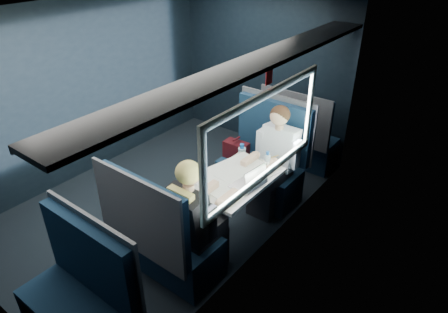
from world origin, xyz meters
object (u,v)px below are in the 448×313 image
Objects in this scene: seat_bay_far at (164,240)px; laptop at (251,182)px; seat_row_back at (81,303)px; cup at (266,165)px; table at (234,184)px; seat_bay_near at (262,164)px; bottle_small at (267,161)px; woman at (194,215)px; man at (275,155)px; seat_row_front at (299,138)px.

seat_bay_far is 3.76× the size of laptop.
cup is (0.35, 2.14, 0.38)m from seat_row_back.
table is 1.82m from seat_row_back.
seat_bay_near is 0.75m from bottle_small.
woman is at bearing -84.55° from table.
seat_bay_near is 1.00× the size of seat_bay_far.
man and woman have the same top height.
bottle_small is (0.35, 2.16, 0.42)m from seat_row_back.
woman is 1.06m from cup.
seat_bay_near is 1.07m from laptop.
seat_bay_far reaches higher than seat_row_front.
laptop is at bearing 76.78° from seat_row_back.
seat_row_back is (-0.18, -1.80, -0.25)m from table.
seat_bay_far is 1.09× the size of seat_row_front.
man reaches higher than seat_row_front.
man is at bearing 84.48° from table.
woman is 13.77× the size of cup.
seat_bay_near reaches higher than table.
cup is at bearing 84.45° from woman.
seat_bay_far is 0.43m from woman.
seat_bay_far is (0.01, -1.74, -0.01)m from seat_bay_near.
laptop is at bearing -77.26° from seat_row_front.
seat_bay_far is at bearing -89.59° from seat_bay_near.
man is 13.77× the size of cup.
seat_row_front is at bearing 89.23° from seat_bay_near.
seat_bay_far is 1.09× the size of seat_row_back.
bottle_small reaches higher than cup.
seat_bay_near and seat_bay_far have the same top height.
seat_row_front is 2.54m from woman.
table is 0.92m from seat_bay_near.
seat_row_back is at bearing -90.00° from seat_row_front.
bottle_small is at bearing -73.09° from man.
laptop is 1.59× the size of bottle_small.
seat_row_front reaches higher than laptop.
laptop is (0.16, -0.73, 0.09)m from man.
man is (0.25, 1.57, 0.30)m from seat_bay_far.
seat_bay_near is at bearing 125.77° from bottle_small.
seat_row_front is 1.17m from man.
seat_row_front reaches higher than cup.
laptop is 0.39m from cup.
seat_bay_far is at bearing -99.03° from man.
seat_row_front is 3.59m from seat_row_back.
seat_row_back is 0.88× the size of woman.
laptop is 3.49× the size of cup.
man is (0.07, 0.70, 0.06)m from table.
laptop is at bearing -80.89° from cup.
seat_bay_near is 3.76× the size of laptop.
woman is (0.07, -0.71, 0.06)m from table.
seat_bay_far is at bearing -106.08° from cup.
woman reaches higher than cup.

